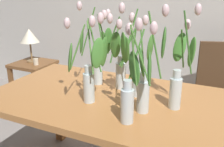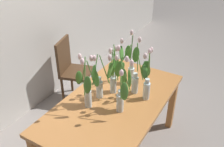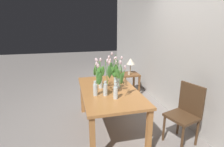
{
  "view_description": "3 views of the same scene",
  "coord_description": "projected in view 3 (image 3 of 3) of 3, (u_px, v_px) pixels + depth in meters",
  "views": [
    {
      "loc": [
        0.6,
        -1.33,
        1.4
      ],
      "look_at": [
        -0.03,
        0.05,
        0.88
      ],
      "focal_mm": 40.35,
      "sensor_mm": 36.0,
      "label": 1
    },
    {
      "loc": [
        -1.69,
        -0.97,
        2.22
      ],
      "look_at": [
        0.07,
        0.07,
        0.99
      ],
      "focal_mm": 39.42,
      "sensor_mm": 36.0,
      "label": 2
    },
    {
      "loc": [
        2.66,
        -0.62,
        1.79
      ],
      "look_at": [
        0.02,
        0.05,
        1.02
      ],
      "focal_mm": 28.2,
      "sensor_mm": 36.0,
      "label": 3
    }
  ],
  "objects": [
    {
      "name": "ground_plane",
      "position": [
        109.0,
        129.0,
        3.11
      ],
      "size": [
        18.0,
        18.0,
        0.0
      ],
      "primitive_type": "plane",
      "color": "gray"
    },
    {
      "name": "room_wall_rear",
      "position": [
        189.0,
        50.0,
        3.08
      ],
      "size": [
        9.0,
        0.1,
        2.7
      ],
      "primitive_type": "cube",
      "color": "beige",
      "rests_on": "ground"
    },
    {
      "name": "dining_table",
      "position": [
        109.0,
        95.0,
        2.94
      ],
      "size": [
        1.6,
        0.9,
        0.74
      ],
      "color": "#B7753D",
      "rests_on": "ground"
    },
    {
      "name": "tulip_vase_0",
      "position": [
        114.0,
        78.0,
        2.76
      ],
      "size": [
        0.2,
        0.22,
        0.58
      ],
      "color": "silver",
      "rests_on": "dining_table"
    },
    {
      "name": "tulip_vase_1",
      "position": [
        118.0,
        87.0,
        2.51
      ],
      "size": [
        0.16,
        0.18,
        0.58
      ],
      "color": "silver",
      "rests_on": "dining_table"
    },
    {
      "name": "tulip_vase_2",
      "position": [
        116.0,
        78.0,
        2.93
      ],
      "size": [
        0.2,
        0.18,
        0.52
      ],
      "color": "silver",
      "rests_on": "dining_table"
    },
    {
      "name": "tulip_vase_3",
      "position": [
        96.0,
        85.0,
        2.61
      ],
      "size": [
        0.16,
        0.15,
        0.53
      ],
      "color": "silver",
      "rests_on": "dining_table"
    },
    {
      "name": "tulip_vase_4",
      "position": [
        105.0,
        84.0,
        2.61
      ],
      "size": [
        0.18,
        0.23,
        0.58
      ],
      "color": "silver",
      "rests_on": "dining_table"
    },
    {
      "name": "tulip_vase_5",
      "position": [
        100.0,
        77.0,
        2.91
      ],
      "size": [
        0.23,
        0.18,
        0.54
      ],
      "color": "silver",
      "rests_on": "dining_table"
    },
    {
      "name": "tulip_vase_6",
      "position": [
        116.0,
        74.0,
        3.08
      ],
      "size": [
        0.24,
        0.24,
        0.57
      ],
      "color": "silver",
      "rests_on": "dining_table"
    },
    {
      "name": "dining_chair",
      "position": [
        186.0,
        111.0,
        2.65
      ],
      "size": [
        0.5,
        0.5,
        0.93
      ],
      "color": "#4C331E",
      "rests_on": "ground"
    },
    {
      "name": "side_table",
      "position": [
        130.0,
        78.0,
        4.58
      ],
      "size": [
        0.44,
        0.44,
        0.55
      ],
      "color": "brown",
      "rests_on": "ground"
    },
    {
      "name": "table_lamp",
      "position": [
        131.0,
        62.0,
        4.49
      ],
      "size": [
        0.22,
        0.22,
        0.4
      ],
      "color": "olive",
      "rests_on": "side_table"
    },
    {
      "name": "pillar_candle",
      "position": [
        129.0,
        73.0,
        4.43
      ],
      "size": [
        0.06,
        0.06,
        0.07
      ],
      "primitive_type": "cylinder",
      "color": "beige",
      "rests_on": "side_table"
    }
  ]
}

